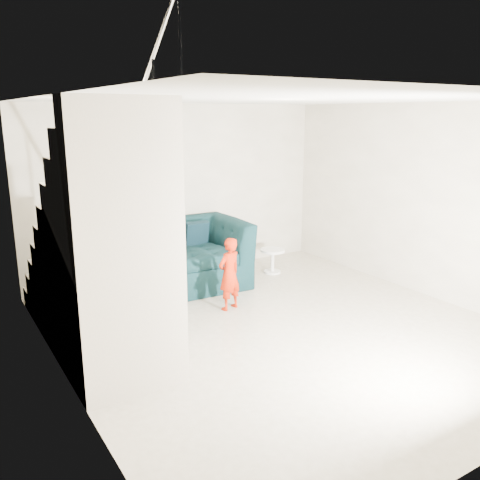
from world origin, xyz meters
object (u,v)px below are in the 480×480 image
object	(u,v)px
staircase	(100,270)
toddler	(229,274)
armchair	(193,254)
side_table	(272,257)

from	to	relation	value
staircase	toddler	bearing A→B (deg)	11.78
toddler	staircase	world-z (taller)	staircase
staircase	armchair	bearing A→B (deg)	39.40
side_table	staircase	size ratio (longest dim) A/B	0.11
side_table	toddler	bearing A→B (deg)	-145.01
side_table	staircase	distance (m)	3.57
armchair	staircase	size ratio (longest dim) A/B	0.42
armchair	toddler	xyz separation A→B (m)	(-0.05, -1.15, 0.00)
side_table	staircase	world-z (taller)	staircase
armchair	staircase	distance (m)	2.45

